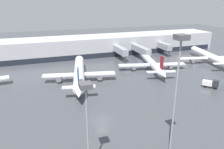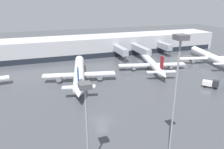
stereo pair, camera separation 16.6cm
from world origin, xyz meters
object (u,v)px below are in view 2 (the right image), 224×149
Objects in this scene: traffic_cone_1 at (177,60)px; parked_jet_3 at (152,64)px; apron_light_mast_3 at (86,102)px; apron_light_mast_4 at (178,67)px; parked_jet_1 at (210,57)px; service_truck_0 at (211,83)px; parked_jet_2 at (79,73)px.

parked_jet_3 is at bearing -154.37° from traffic_cone_1.
apron_light_mast_4 is at bearing -6.49° from apron_light_mast_3.
apron_light_mast_3 is at bearing 173.51° from apron_light_mast_4.
service_truck_0 is (-19.60, -22.52, -1.51)m from parked_jet_1.
parked_jet_3 reaches higher than service_truck_0.
apron_light_mast_3 is at bearing -135.66° from traffic_cone_1.
parked_jet_2 is at bearing 80.89° from apron_light_mast_3.
apron_light_mast_4 is (14.19, -1.61, 4.35)m from apron_light_mast_3.
parked_jet_1 reaches higher than service_truck_0.
apron_light_mast_4 is at bearing -158.32° from parked_jet_2.
apron_light_mast_4 is (-21.82, -45.64, 14.19)m from parked_jet_3.
parked_jet_3 is 6.80× the size of service_truck_0.
service_truck_0 is 41.11m from apron_light_mast_4.
parked_jet_3 is 52.54m from apron_light_mast_4.
apron_light_mast_3 reaches higher than parked_jet_2.
parked_jet_1 is at bearing -75.32° from parked_jet_2.
parked_jet_2 is at bearing -157.25° from service_truck_0.
parked_jet_2 reaches higher than traffic_cone_1.
parked_jet_1 reaches higher than traffic_cone_1.
parked_jet_2 is 42.62m from service_truck_0.
apron_light_mast_4 reaches higher than service_truck_0.
parked_jet_2 is 29.63m from parked_jet_3.
service_truck_0 is 0.22× the size of apron_light_mast_4.
parked_jet_2 is 1.21× the size of parked_jet_3.
traffic_cone_1 is at bearing 63.02° from parked_jet_1.
parked_jet_2 is 8.21× the size of service_truck_0.
parked_jet_1 is at bearing -76.52° from parked_jet_3.
apron_light_mast_3 reaches higher than parked_jet_1.
service_truck_0 is at bearing 151.36° from parked_jet_1.
apron_light_mast_3 reaches higher than traffic_cone_1.
parked_jet_1 is 13.61m from traffic_cone_1.
apron_light_mast_3 is (-44.52, -21.57, 10.90)m from service_truck_0.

